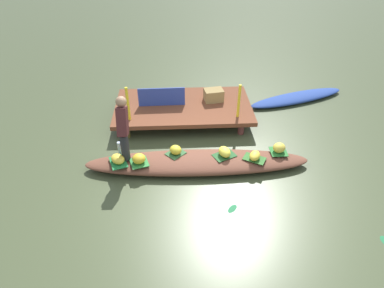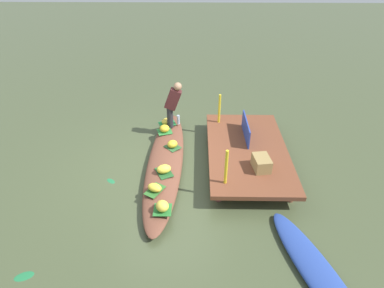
{
  "view_description": "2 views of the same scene",
  "coord_description": "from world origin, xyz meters",
  "px_view_note": "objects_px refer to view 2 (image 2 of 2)",
  "views": [
    {
      "loc": [
        -0.38,
        -5.23,
        4.33
      ],
      "look_at": [
        -0.1,
        0.14,
        0.48
      ],
      "focal_mm": 31.94,
      "sensor_mm": 36.0,
      "label": 1
    },
    {
      "loc": [
        5.81,
        0.71,
        4.54
      ],
      "look_at": [
        -0.07,
        0.61,
        0.58
      ],
      "focal_mm": 29.9,
      "sensor_mm": 36.0,
      "label": 2
    }
  ],
  "objects_px": {
    "vendor_boat": "(165,162)",
    "banana_bunch_3": "(172,144)",
    "moored_boat": "(320,276)",
    "banana_bunch_2": "(162,206)",
    "banana_bunch_4": "(167,121)",
    "banana_bunch_5": "(165,128)",
    "banana_bunch_1": "(164,169)",
    "produce_crate": "(261,163)",
    "market_banner": "(246,129)",
    "vendor_person": "(173,103)",
    "water_bottle": "(178,120)",
    "banana_bunch_0": "(155,188)"
  },
  "relations": [
    {
      "from": "vendor_boat",
      "to": "banana_bunch_3",
      "type": "xyz_separation_m",
      "value": [
        -0.42,
        0.14,
        0.22
      ]
    },
    {
      "from": "moored_boat",
      "to": "banana_bunch_2",
      "type": "xyz_separation_m",
      "value": [
        -1.19,
        -2.55,
        0.27
      ]
    },
    {
      "from": "banana_bunch_4",
      "to": "banana_bunch_5",
      "type": "relative_size",
      "value": 1.23
    },
    {
      "from": "banana_bunch_5",
      "to": "banana_bunch_1",
      "type": "bearing_deg",
      "value": 4.59
    },
    {
      "from": "produce_crate",
      "to": "banana_bunch_3",
      "type": "bearing_deg",
      "value": -116.13
    },
    {
      "from": "moored_boat",
      "to": "banana_bunch_1",
      "type": "xyz_separation_m",
      "value": [
        -2.28,
        -2.62,
        0.27
      ]
    },
    {
      "from": "market_banner",
      "to": "produce_crate",
      "type": "height_order",
      "value": "market_banner"
    },
    {
      "from": "banana_bunch_2",
      "to": "banana_bunch_4",
      "type": "xyz_separation_m",
      "value": [
        -3.14,
        -0.17,
        -0.02
      ]
    },
    {
      "from": "banana_bunch_1",
      "to": "produce_crate",
      "type": "distance_m",
      "value": 2.04
    },
    {
      "from": "banana_bunch_2",
      "to": "market_banner",
      "type": "distance_m",
      "value": 2.95
    },
    {
      "from": "vendor_boat",
      "to": "moored_boat",
      "type": "bearing_deg",
      "value": 44.25
    },
    {
      "from": "banana_bunch_4",
      "to": "banana_bunch_5",
      "type": "distance_m",
      "value": 0.4
    },
    {
      "from": "vendor_boat",
      "to": "banana_bunch_4",
      "type": "bearing_deg",
      "value": -176.16
    },
    {
      "from": "banana_bunch_3",
      "to": "market_banner",
      "type": "distance_m",
      "value": 1.78
    },
    {
      "from": "vendor_person",
      "to": "banana_bunch_1",
      "type": "bearing_deg",
      "value": -2.51
    },
    {
      "from": "moored_boat",
      "to": "vendor_boat",
      "type": "bearing_deg",
      "value": -154.71
    },
    {
      "from": "vendor_boat",
      "to": "water_bottle",
      "type": "bearing_deg",
      "value": 172.59
    },
    {
      "from": "vendor_person",
      "to": "produce_crate",
      "type": "xyz_separation_m",
      "value": [
        1.89,
        1.95,
        -0.43
      ]
    },
    {
      "from": "banana_bunch_3",
      "to": "banana_bunch_5",
      "type": "height_order",
      "value": "banana_bunch_5"
    },
    {
      "from": "vendor_person",
      "to": "produce_crate",
      "type": "bearing_deg",
      "value": 45.87
    },
    {
      "from": "banana_bunch_0",
      "to": "banana_bunch_3",
      "type": "xyz_separation_m",
      "value": [
        -1.52,
        0.25,
        0.01
      ]
    },
    {
      "from": "banana_bunch_0",
      "to": "produce_crate",
      "type": "distance_m",
      "value": 2.25
    },
    {
      "from": "vendor_boat",
      "to": "banana_bunch_1",
      "type": "bearing_deg",
      "value": 3.76
    },
    {
      "from": "banana_bunch_0",
      "to": "produce_crate",
      "type": "xyz_separation_m",
      "value": [
        -0.58,
        2.16,
        0.19
      ]
    },
    {
      "from": "vendor_boat",
      "to": "produce_crate",
      "type": "height_order",
      "value": "produce_crate"
    },
    {
      "from": "vendor_boat",
      "to": "banana_bunch_5",
      "type": "bearing_deg",
      "value": -173.56
    },
    {
      "from": "banana_bunch_0",
      "to": "market_banner",
      "type": "distance_m",
      "value": 2.7
    },
    {
      "from": "banana_bunch_4",
      "to": "water_bottle",
      "type": "bearing_deg",
      "value": 89.69
    },
    {
      "from": "banana_bunch_0",
      "to": "water_bottle",
      "type": "distance_m",
      "value": 2.64
    },
    {
      "from": "moored_boat",
      "to": "banana_bunch_2",
      "type": "distance_m",
      "value": 2.82
    },
    {
      "from": "moored_boat",
      "to": "banana_bunch_5",
      "type": "bearing_deg",
      "value": -162.95
    },
    {
      "from": "banana_bunch_5",
      "to": "market_banner",
      "type": "bearing_deg",
      "value": 78.57
    },
    {
      "from": "banana_bunch_3",
      "to": "banana_bunch_1",
      "type": "bearing_deg",
      "value": -6.97
    },
    {
      "from": "market_banner",
      "to": "moored_boat",
      "type": "bearing_deg",
      "value": 11.19
    },
    {
      "from": "vendor_boat",
      "to": "banana_bunch_4",
      "type": "xyz_separation_m",
      "value": [
        -1.52,
        -0.08,
        0.21
      ]
    },
    {
      "from": "moored_boat",
      "to": "water_bottle",
      "type": "height_order",
      "value": "water_bottle"
    },
    {
      "from": "banana_bunch_5",
      "to": "banana_bunch_3",
      "type": "bearing_deg",
      "value": 19.59
    },
    {
      "from": "moored_boat",
      "to": "banana_bunch_2",
      "type": "height_order",
      "value": "banana_bunch_2"
    },
    {
      "from": "vendor_person",
      "to": "produce_crate",
      "type": "relative_size",
      "value": 2.8
    },
    {
      "from": "banana_bunch_4",
      "to": "produce_crate",
      "type": "xyz_separation_m",
      "value": [
        2.04,
        2.13,
        0.19
      ]
    },
    {
      "from": "vendor_boat",
      "to": "moored_boat",
      "type": "xyz_separation_m",
      "value": [
        2.81,
        2.64,
        -0.05
      ]
    },
    {
      "from": "banana_bunch_0",
      "to": "banana_bunch_3",
      "type": "bearing_deg",
      "value": 170.75
    },
    {
      "from": "banana_bunch_4",
      "to": "banana_bunch_0",
      "type": "bearing_deg",
      "value": -0.65
    },
    {
      "from": "moored_boat",
      "to": "banana_bunch_5",
      "type": "xyz_separation_m",
      "value": [
        -3.93,
        -2.75,
        0.27
      ]
    },
    {
      "from": "banana_bunch_0",
      "to": "banana_bunch_3",
      "type": "distance_m",
      "value": 1.54
    },
    {
      "from": "vendor_boat",
      "to": "banana_bunch_5",
      "type": "distance_m",
      "value": 1.14
    },
    {
      "from": "vendor_person",
      "to": "market_banner",
      "type": "relative_size",
      "value": 1.13
    },
    {
      "from": "banana_bunch_1",
      "to": "banana_bunch_5",
      "type": "distance_m",
      "value": 1.65
    },
    {
      "from": "vendor_boat",
      "to": "banana_bunch_0",
      "type": "relative_size",
      "value": 14.81
    },
    {
      "from": "banana_bunch_3",
      "to": "banana_bunch_5",
      "type": "relative_size",
      "value": 0.97
    }
  ]
}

